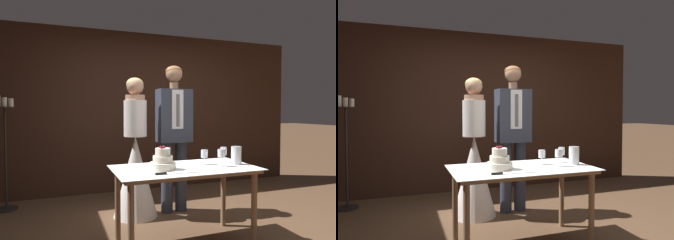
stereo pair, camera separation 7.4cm
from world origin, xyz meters
TOP-DOWN VIEW (x-y plane):
  - ground_plane at (0.00, 0.00)m, footprint 40.00×40.00m
  - wall_back at (0.00, 2.12)m, footprint 5.52×0.12m
  - cake_table at (-0.22, -0.04)m, footprint 1.38×0.74m
  - tiered_cake at (-0.45, -0.05)m, footprint 0.24×0.24m
  - cake_knife at (-0.45, -0.28)m, footprint 0.46×0.05m
  - wine_glass_near at (0.03, 0.03)m, footprint 0.07×0.07m
  - wine_glass_middle at (0.14, -0.12)m, footprint 0.08×0.08m
  - wine_glass_far at (0.28, 0.08)m, footprint 0.07×0.07m
  - hurricane_candle at (0.34, -0.07)m, footprint 0.10×0.10m
  - bride at (-0.47, 0.89)m, footprint 0.54×0.54m
  - groom at (0.04, 0.89)m, footprint 0.43×0.25m
  - candle_stand at (-2.01, 1.69)m, footprint 0.28×0.28m

SIDE VIEW (x-z plane):
  - ground_plane at x=0.00m, z-range 0.00..0.00m
  - bride at x=-0.47m, z-range -0.23..1.48m
  - cake_table at x=-0.22m, z-range 0.29..1.04m
  - candle_stand at x=-2.01m, z-range 0.00..1.50m
  - cake_knife at x=-0.45m, z-range 0.75..0.78m
  - tiered_cake at x=-0.45m, z-range 0.72..0.94m
  - hurricane_candle at x=0.34m, z-range 0.75..0.94m
  - wine_glass_near at x=0.03m, z-range 0.79..0.94m
  - wine_glass_far at x=0.28m, z-range 0.79..0.95m
  - wine_glass_middle at x=0.14m, z-range 0.80..0.96m
  - groom at x=0.04m, z-range 0.12..1.99m
  - wall_back at x=0.00m, z-range 0.00..2.56m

